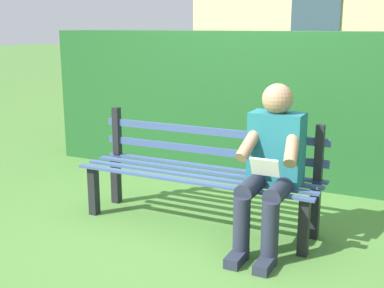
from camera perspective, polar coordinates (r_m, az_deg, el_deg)
name	(u,v)px	position (r m, az deg, el deg)	size (l,w,h in m)	color
ground	(197,225)	(4.08, 0.63, -9.20)	(60.00, 60.00, 0.00)	#477533
park_bench	(201,172)	(3.99, 1.03, -3.22)	(1.94, 0.49, 0.86)	black
person_seated	(271,163)	(3.57, 8.98, -2.14)	(0.44, 0.73, 1.17)	#1E6672
hedge_backdrop	(294,103)	(5.24, 11.54, 4.57)	(5.38, 0.77, 1.60)	#1E5123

